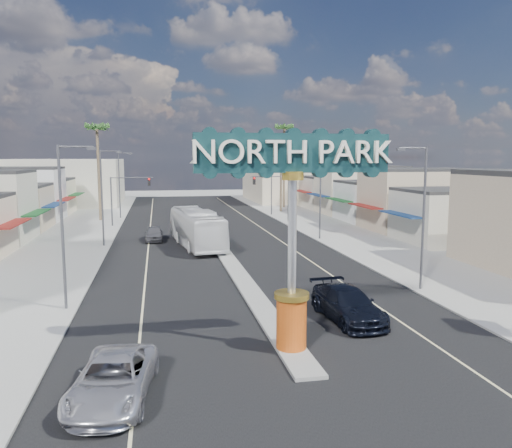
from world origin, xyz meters
name	(u,v)px	position (x,y,z in m)	size (l,w,h in m)	color
ground	(216,243)	(0.00, 30.00, 0.00)	(160.00, 160.00, 0.00)	gray
road	(216,243)	(0.00, 30.00, 0.01)	(20.00, 120.00, 0.01)	black
median_island	(244,282)	(0.00, 14.00, 0.08)	(1.30, 30.00, 0.16)	gray
sidewalk_left	(66,247)	(-14.00, 30.00, 0.06)	(8.00, 120.00, 0.12)	gray
sidewalk_right	(351,238)	(14.00, 30.00, 0.06)	(8.00, 120.00, 0.12)	gray
storefront_row_right	(386,198)	(24.00, 43.00, 3.00)	(12.00, 42.00, 6.00)	#B7B29E
backdrop_far_left	(62,182)	(-22.00, 75.00, 4.00)	(20.00, 20.00, 8.00)	#B7B29E
backdrop_far_right	(302,180)	(22.00, 75.00, 4.00)	(20.00, 20.00, 8.00)	beige
gateway_sign	(293,216)	(0.00, 1.98, 5.93)	(8.20, 1.50, 9.15)	#D74D10
traffic_signal_left	(127,191)	(-9.18, 43.99, 4.27)	(5.09, 0.45, 6.00)	#47474C
traffic_signal_right	(275,189)	(9.18, 43.99, 4.27)	(5.09, 0.45, 6.00)	#47474C
streetlight_l_near	(65,219)	(-10.43, 10.00, 5.07)	(2.03, 0.22, 9.00)	#47474C
streetlight_l_mid	(104,193)	(-10.43, 30.00, 5.07)	(2.03, 0.22, 9.00)	#47474C
streetlight_l_far	(120,182)	(-10.43, 52.00, 5.07)	(2.03, 0.22, 9.00)	#47474C
streetlight_r_near	(421,211)	(10.43, 10.00, 5.07)	(2.03, 0.22, 9.00)	#47474C
streetlight_r_mid	(319,190)	(10.43, 30.00, 5.07)	(2.03, 0.22, 9.00)	#47474C
streetlight_r_far	(270,180)	(10.43, 52.00, 5.07)	(2.03, 0.22, 9.00)	#47474C
palm_left_far	(97,133)	(-13.00, 50.00, 11.50)	(2.60, 2.60, 13.10)	brown
palm_right_mid	(281,142)	(13.00, 56.00, 10.60)	(2.60, 2.60, 12.10)	brown
palm_right_far	(284,132)	(15.00, 62.00, 12.39)	(2.60, 2.60, 14.10)	brown
suv_left	(113,379)	(-7.18, -1.04, 0.75)	(2.50, 5.43, 1.51)	silver
suv_right	(348,304)	(3.95, 5.49, 0.83)	(2.33, 5.73, 1.66)	black
car_parked_left	(154,234)	(-5.98, 32.49, 0.74)	(1.75, 4.34, 1.48)	slate
city_bus	(196,228)	(-2.02, 28.50, 1.74)	(2.92, 12.50, 3.48)	silver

